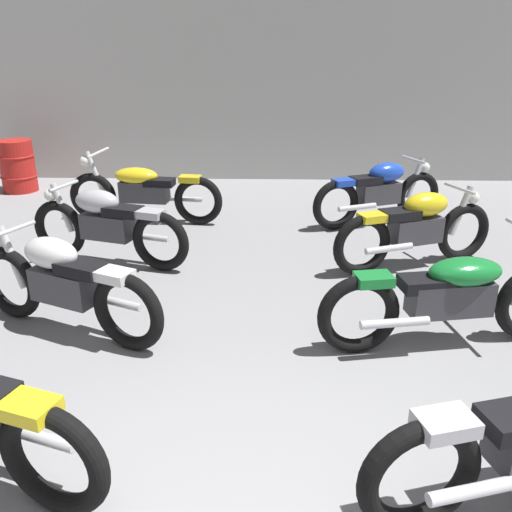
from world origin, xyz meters
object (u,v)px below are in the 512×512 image
(motorcycle_left_row_1, at_px, (63,283))
(oil_drum, at_px, (17,166))
(motorcycle_right_row_2, at_px, (416,228))
(motorcycle_right_row_1, at_px, (452,295))
(motorcycle_left_row_2, at_px, (107,224))
(motorcycle_left_row_3, at_px, (143,190))
(motorcycle_right_row_3, at_px, (379,191))

(motorcycle_left_row_1, xyz_separation_m, oil_drum, (-2.49, 4.68, -0.03))
(motorcycle_right_row_2, bearing_deg, motorcycle_right_row_1, -94.67)
(motorcycle_left_row_2, height_order, motorcycle_right_row_1, motorcycle_right_row_1)
(motorcycle_right_row_1, bearing_deg, motorcycle_left_row_2, 152.59)
(oil_drum, bearing_deg, motorcycle_left_row_2, -52.41)
(motorcycle_left_row_3, distance_m, motorcycle_right_row_2, 3.66)
(motorcycle_right_row_3, xyz_separation_m, oil_drum, (-5.70, 1.62, -0.03))
(motorcycle_left_row_2, bearing_deg, motorcycle_left_row_1, -86.84)
(motorcycle_right_row_1, height_order, motorcycle_right_row_2, motorcycle_right_row_1)
(motorcycle_left_row_1, relative_size, oil_drum, 2.17)
(motorcycle_left_row_1, relative_size, motorcycle_right_row_3, 0.99)
(motorcycle_right_row_1, distance_m, motorcycle_right_row_3, 3.20)
(motorcycle_left_row_3, bearing_deg, motorcycle_left_row_2, -92.87)
(motorcycle_left_row_3, relative_size, motorcycle_right_row_2, 1.15)
(motorcycle_right_row_3, height_order, oil_drum, motorcycle_right_row_3)
(motorcycle_right_row_3, bearing_deg, motorcycle_left_row_3, -179.88)
(motorcycle_left_row_1, relative_size, motorcycle_left_row_2, 0.96)
(motorcycle_right_row_2, bearing_deg, oil_drum, 151.53)
(motorcycle_left_row_3, distance_m, oil_drum, 2.97)
(motorcycle_left_row_1, xyz_separation_m, motorcycle_right_row_3, (3.21, 3.06, 0.00))
(motorcycle_left_row_1, distance_m, motorcycle_right_row_3, 4.43)
(motorcycle_left_row_1, bearing_deg, motorcycle_left_row_3, 90.20)
(motorcycle_right_row_2, bearing_deg, motorcycle_right_row_3, 94.30)
(motorcycle_right_row_2, distance_m, motorcycle_right_row_3, 1.54)
(motorcycle_right_row_1, relative_size, oil_drum, 2.54)
(motorcycle_right_row_1, xyz_separation_m, motorcycle_right_row_2, (0.14, 1.67, 0.01))
(motorcycle_left_row_3, height_order, motorcycle_right_row_1, same)
(motorcycle_left_row_1, bearing_deg, motorcycle_left_row_2, 93.16)
(motorcycle_right_row_2, bearing_deg, motorcycle_left_row_2, 179.53)
(motorcycle_left_row_3, bearing_deg, motorcycle_left_row_1, -89.80)
(motorcycle_left_row_2, relative_size, motorcycle_right_row_1, 0.89)
(motorcycle_left_row_1, xyz_separation_m, motorcycle_left_row_3, (-0.01, 3.05, -0.01))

